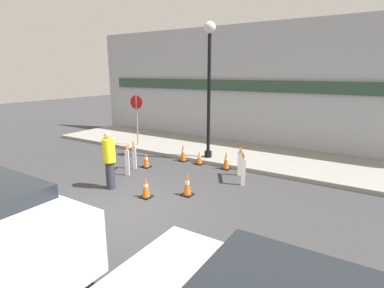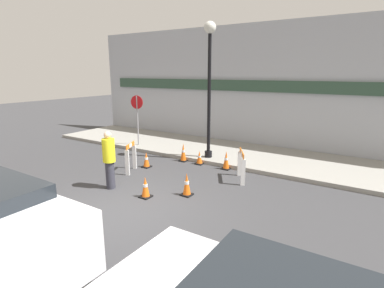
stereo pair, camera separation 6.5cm
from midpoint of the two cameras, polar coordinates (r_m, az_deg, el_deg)
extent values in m
plane|color=#38383A|center=(7.94, -12.76, -12.26)|extent=(60.00, 60.00, 0.00)
cube|color=gray|center=(12.83, 7.48, -1.64)|extent=(18.00, 3.60, 0.14)
cube|color=#A3A8B2|center=(14.13, 11.13, 10.64)|extent=(18.00, 0.12, 5.50)
cube|color=#2D4738|center=(14.02, 10.97, 10.83)|extent=(16.20, 0.10, 0.50)
cylinder|color=black|center=(11.81, 3.28, -1.92)|extent=(0.29, 0.29, 0.24)
cylinder|color=black|center=(11.42, 3.43, 8.78)|extent=(0.13, 0.13, 4.64)
sphere|color=silver|center=(11.48, 3.62, 21.29)|extent=(0.44, 0.44, 0.44)
cylinder|color=gray|center=(13.79, -10.19, 4.36)|extent=(0.06, 0.06, 2.22)
cylinder|color=red|center=(13.68, -10.33, 7.84)|extent=(0.59, 0.16, 0.60)
cube|color=white|center=(9.34, 9.89, -5.36)|extent=(0.14, 0.12, 0.83)
cube|color=white|center=(10.18, 9.24, -3.72)|extent=(0.14, 0.12, 0.83)
cube|color=orange|center=(9.62, 9.67, -1.72)|extent=(0.50, 0.84, 0.15)
cube|color=white|center=(9.62, 9.67, -1.72)|extent=(0.17, 0.26, 0.14)
cube|color=white|center=(10.94, -10.75, -2.44)|extent=(0.14, 0.11, 0.88)
cube|color=white|center=(10.30, -12.06, -3.51)|extent=(0.14, 0.11, 0.88)
cube|color=orange|center=(10.49, -11.51, -0.25)|extent=(0.33, 0.71, 0.15)
cube|color=white|center=(10.49, -11.51, -0.25)|extent=(0.12, 0.22, 0.14)
cube|color=black|center=(11.79, -1.50, -3.16)|extent=(0.30, 0.30, 0.04)
cone|color=orange|center=(11.69, -1.51, -1.50)|extent=(0.23, 0.22, 0.67)
cylinder|color=white|center=(11.68, -1.51, -1.34)|extent=(0.13, 0.13, 0.09)
cube|color=black|center=(10.90, 6.65, -4.66)|extent=(0.30, 0.30, 0.04)
cone|color=orange|center=(10.80, 6.70, -2.98)|extent=(0.23, 0.22, 0.63)
cylinder|color=white|center=(10.79, 6.70, -2.82)|extent=(0.13, 0.13, 0.09)
cube|color=black|center=(8.63, -0.78, -9.60)|extent=(0.30, 0.30, 0.04)
cone|color=orange|center=(8.50, -0.78, -7.56)|extent=(0.23, 0.23, 0.62)
cylinder|color=white|center=(8.49, -0.78, -7.37)|extent=(0.13, 0.13, 0.09)
cube|color=black|center=(11.41, 1.59, -3.74)|extent=(0.30, 0.30, 0.04)
cone|color=orange|center=(11.33, 1.60, -2.50)|extent=(0.23, 0.22, 0.47)
cylinder|color=white|center=(11.33, 1.60, -2.39)|extent=(0.13, 0.13, 0.07)
cube|color=black|center=(11.16, -8.47, -4.28)|extent=(0.30, 0.30, 0.04)
cone|color=orange|center=(11.08, -8.53, -2.87)|extent=(0.23, 0.22, 0.53)
cylinder|color=white|center=(11.07, -8.53, -2.73)|extent=(0.13, 0.13, 0.07)
cube|color=black|center=(8.59, -8.58, -9.86)|extent=(0.30, 0.30, 0.04)
cone|color=orange|center=(8.48, -8.65, -7.98)|extent=(0.22, 0.23, 0.57)
cylinder|color=white|center=(8.47, -8.66, -7.80)|extent=(0.13, 0.13, 0.08)
cylinder|color=#33333D|center=(9.30, -15.11, -5.72)|extent=(0.36, 0.36, 0.83)
cylinder|color=yellow|center=(9.08, -15.41, -1.16)|extent=(0.50, 0.50, 0.69)
sphere|color=#DBAD89|center=(8.98, -15.59, 1.65)|extent=(0.30, 0.30, 0.22)
cylinder|color=black|center=(5.99, -21.47, -18.83)|extent=(0.60, 0.18, 0.60)
camera|label=1|loc=(0.03, -89.82, 0.04)|focal=28.00mm
camera|label=2|loc=(0.03, 90.18, -0.04)|focal=28.00mm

